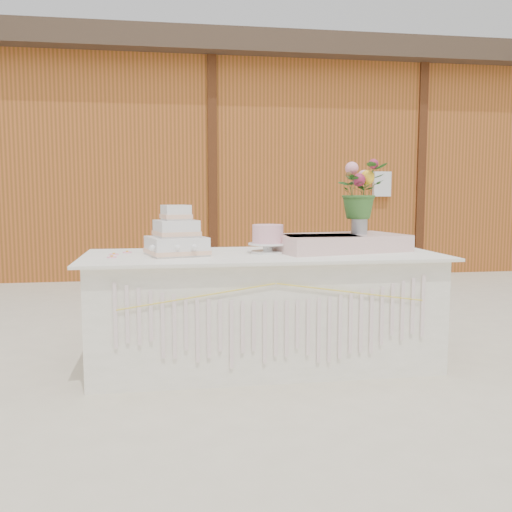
% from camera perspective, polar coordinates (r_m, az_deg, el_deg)
% --- Properties ---
extents(ground, '(80.00, 80.00, 0.00)m').
position_cam_1_polar(ground, '(4.02, 0.69, -10.72)').
color(ground, beige).
rests_on(ground, ground).
extents(barn, '(12.60, 4.60, 3.30)m').
position_cam_1_polar(barn, '(9.82, -5.44, 9.24)').
color(barn, '#A75123').
rests_on(barn, ground).
extents(cake_table, '(2.40, 1.00, 0.77)m').
position_cam_1_polar(cake_table, '(3.92, 0.71, -5.33)').
color(cake_table, white).
rests_on(cake_table, ground).
extents(wedding_cake, '(0.45, 0.45, 0.33)m').
position_cam_1_polar(wedding_cake, '(3.80, -7.97, 1.78)').
color(wedding_cake, white).
rests_on(wedding_cake, cake_table).
extents(pink_cake_stand, '(0.27, 0.27, 0.19)m').
position_cam_1_polar(pink_cake_stand, '(3.90, 1.19, 1.89)').
color(pink_cake_stand, white).
rests_on(pink_cake_stand, cake_table).
extents(satin_runner, '(1.01, 0.72, 0.12)m').
position_cam_1_polar(satin_runner, '(4.09, 8.21, 1.33)').
color(satin_runner, beige).
rests_on(satin_runner, cake_table).
extents(flower_vase, '(0.12, 0.12, 0.16)m').
position_cam_1_polar(flower_vase, '(4.15, 10.28, 3.27)').
color(flower_vase, '#ADAEB2').
rests_on(flower_vase, satin_runner).
extents(bouquet, '(0.43, 0.40, 0.40)m').
position_cam_1_polar(bouquet, '(4.14, 10.36, 7.12)').
color(bouquet, '#346528').
rests_on(bouquet, flower_vase).
extents(loose_flowers, '(0.18, 0.33, 0.02)m').
position_cam_1_polar(loose_flowers, '(3.87, -13.74, 0.19)').
color(loose_flowers, pink).
rests_on(loose_flowers, cake_table).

